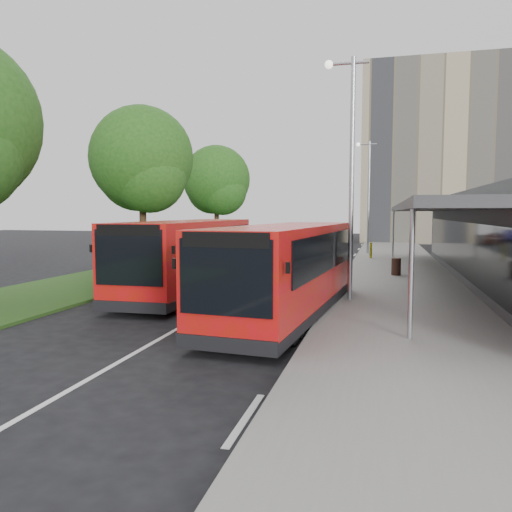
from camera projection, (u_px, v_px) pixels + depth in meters
The scene contains 16 objects.
ground at pixel (213, 309), 16.02m from camera, with size 120.00×120.00×0.00m, color black.
pavement at pixel (394, 257), 33.85m from camera, with size 5.00×80.00×0.15m, color gray.
grass_verge at pixel (213, 253), 37.04m from camera, with size 5.00×80.00×0.10m, color #1E4215.
lane_centre_line at pixel (294, 263), 30.50m from camera, with size 0.12×70.00×0.01m, color silver.
kerb_dashes at pixel (352, 258), 33.55m from camera, with size 0.12×56.00×0.01m.
office_block at pixel (470, 156), 52.34m from camera, with size 22.00×12.00×18.00m, color tan.
tree_mid at pixel (142, 165), 26.00m from camera, with size 5.36×5.36×8.61m.
tree_far at pixel (216, 184), 37.61m from camera, with size 5.06×5.06×8.13m.
lamp_post_near at pixel (349, 163), 16.53m from camera, with size 1.44×0.28×8.00m.
lamp_post_far at pixel (368, 190), 35.83m from camera, with size 1.44×0.28×8.00m.
bus_main at pixel (287, 270), 14.70m from camera, with size 3.22×9.77×2.72m.
bus_second at pixel (189, 256), 19.02m from camera, with size 2.74×9.87×2.78m.
litter_bin at pixel (396, 267), 23.47m from camera, with size 0.44×0.44×0.79m, color #331B14.
bollard at pixel (371, 250), 32.16m from camera, with size 0.16×0.16×1.01m, color yellow.
car_near at pixel (343, 236), 51.50m from camera, with size 1.46×3.64×1.24m, color #521A0B.
car_far at pixel (323, 234), 58.00m from camera, with size 1.33×3.83×1.26m, color navy.
Camera 1 is at (5.24, -14.98, 3.09)m, focal length 35.00 mm.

